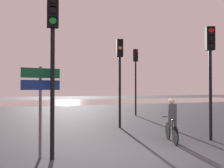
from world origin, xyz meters
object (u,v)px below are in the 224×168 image
object	(u,v)px
traffic_light_near_left	(53,45)
traffic_light_center	(120,66)
direction_sign_post	(41,95)
traffic_light_near_right	(210,61)
cyclist	(172,120)
traffic_light_far_right	(136,70)

from	to	relation	value
traffic_light_near_left	traffic_light_center	world-z (taller)	traffic_light_near_left
direction_sign_post	traffic_light_center	bearing A→B (deg)	-144.39
traffic_light_near_right	traffic_light_near_left	distance (m)	6.03
cyclist	traffic_light_far_right	bearing A→B (deg)	91.06
traffic_light_far_right	traffic_light_center	distance (m)	5.90
traffic_light_near_left	cyclist	size ratio (longest dim) A/B	2.81
direction_sign_post	cyclist	bearing A→B (deg)	175.25
cyclist	direction_sign_post	bearing A→B (deg)	-155.56
traffic_light_far_right	direction_sign_post	distance (m)	12.04
traffic_light_near_left	traffic_light_center	bearing A→B (deg)	-124.85
traffic_light_near_right	cyclist	bearing A→B (deg)	16.36
traffic_light_near_right	traffic_light_near_left	size ratio (longest dim) A/B	0.95
direction_sign_post	cyclist	size ratio (longest dim) A/B	1.59
traffic_light_near_left	cyclist	xyz separation A→B (m)	(4.39, 0.70, -2.36)
traffic_light_near_left	traffic_light_center	xyz separation A→B (m)	(3.94, 4.62, -0.06)
traffic_light_near_right	cyclist	size ratio (longest dim) A/B	2.67
traffic_light_far_right	traffic_light_center	world-z (taller)	traffic_light_far_right
traffic_light_far_right	cyclist	size ratio (longest dim) A/B	3.00
traffic_light_far_right	traffic_light_near_left	world-z (taller)	traffic_light_far_right
traffic_light_far_right	traffic_light_center	xyz separation A→B (m)	(-3.28, -4.90, -0.26)
traffic_light_near_left	direction_sign_post	distance (m)	1.44
traffic_light_center	traffic_light_near_left	bearing A→B (deg)	63.04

